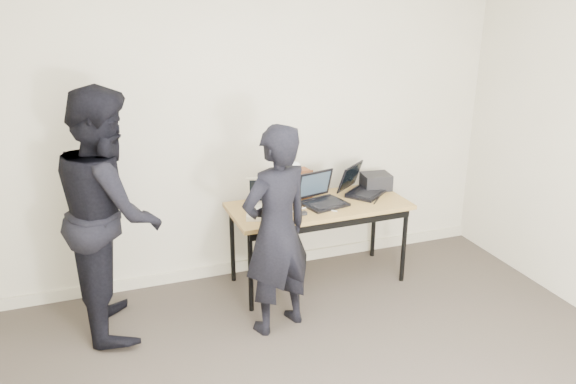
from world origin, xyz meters
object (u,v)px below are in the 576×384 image
laptop_right (360,187)px  equipment_box (376,181)px  laptop_beige (267,207)px  person_typist (277,231)px  person_observer (110,212)px  laptop_center (321,197)px  leather_satchel (290,184)px  desk (319,211)px

laptop_right → equipment_box: 0.19m
laptop_beige → person_typist: 0.52m
laptop_right → person_typist: size_ratio=0.30×
person_typist → laptop_right: bearing=-165.2°
laptop_right → equipment_box: bearing=-20.1°
laptop_right → person_observer: size_ratio=0.26×
laptop_center → equipment_box: laptop_center is taller
leather_satchel → equipment_box: bearing=-8.5°
laptop_right → person_observer: 2.13m
desk → laptop_right: bearing=15.6°
equipment_box → person_typist: person_typist is taller
laptop_center → desk: bearing=-152.3°
desk → person_typist: person_typist is taller
desk → laptop_beige: 0.48m
desk → equipment_box: size_ratio=6.14×
laptop_center → laptop_right: 0.44m
laptop_center → laptop_beige: bearing=173.0°
laptop_center → leather_satchel: size_ratio=1.08×
laptop_beige → laptop_right: laptop_beige is taller
leather_satchel → person_observer: 1.52m
laptop_beige → person_observer: 1.21m
person_typist → equipment_box: bearing=-167.4°
leather_satchel → person_typist: 0.86m
equipment_box → person_typist: size_ratio=0.16×
leather_satchel → equipment_box: leather_satchel is taller
desk → person_observer: bearing=-178.2°
laptop_right → person_typist: person_typist is taller
desk → laptop_center: (0.02, 0.02, 0.12)m
desk → laptop_center: 0.12m
person_typist → person_observer: bearing=-41.5°
desk → person_typist: 0.79m
laptop_right → leather_satchel: size_ratio=1.26×
leather_satchel → person_typist: (-0.38, -0.77, -0.06)m
person_typist → person_observer: 1.21m
person_observer → laptop_beige: bearing=-88.5°
laptop_beige → equipment_box: (1.10, 0.23, 0.02)m
laptop_center → leather_satchel: 0.30m
laptop_right → person_typist: (-1.01, -0.67, 0.01)m
desk → equipment_box: (0.63, 0.19, 0.13)m
desk → laptop_beige: (-0.47, -0.03, 0.11)m
laptop_beige → laptop_right: size_ratio=0.86×
laptop_beige → leather_satchel: 0.40m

